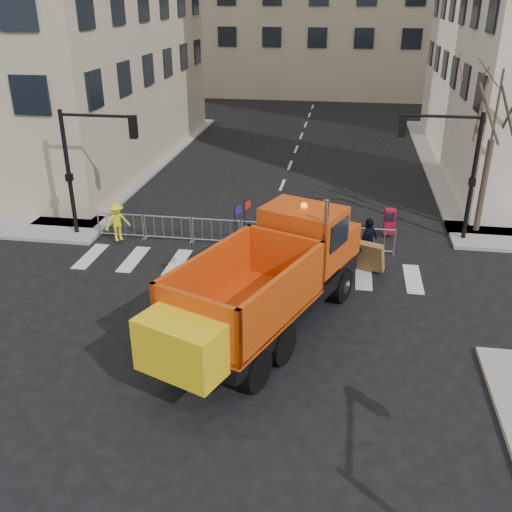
% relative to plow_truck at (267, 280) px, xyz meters
% --- Properties ---
extents(ground, '(120.00, 120.00, 0.00)m').
position_rel_plow_truck_xyz_m(ground, '(-1.28, -1.05, -1.82)').
color(ground, black).
rests_on(ground, ground).
extents(sidewalk_back, '(64.00, 5.00, 0.15)m').
position_rel_plow_truck_xyz_m(sidewalk_back, '(-1.28, 7.45, -1.75)').
color(sidewalk_back, gray).
rests_on(sidewalk_back, ground).
extents(traffic_light_left, '(0.18, 0.18, 5.40)m').
position_rel_plow_truck_xyz_m(traffic_light_left, '(-9.28, 6.45, 0.88)').
color(traffic_light_left, black).
rests_on(traffic_light_left, ground).
extents(traffic_light_right, '(0.18, 0.18, 5.40)m').
position_rel_plow_truck_xyz_m(traffic_light_right, '(7.22, 8.45, 0.88)').
color(traffic_light_right, black).
rests_on(traffic_light_right, ground).
extents(crowd_barriers, '(12.60, 0.60, 1.10)m').
position_rel_plow_truck_xyz_m(crowd_barriers, '(-2.03, 6.55, -1.27)').
color(crowd_barriers, '#9EA0A5').
rests_on(crowd_barriers, ground).
extents(street_tree, '(3.00, 3.00, 7.50)m').
position_rel_plow_truck_xyz_m(street_tree, '(7.92, 9.45, 1.93)').
color(street_tree, '#382B21').
rests_on(street_tree, ground).
extents(plow_truck, '(6.57, 10.83, 4.10)m').
position_rel_plow_truck_xyz_m(plow_truck, '(0.00, 0.00, 0.00)').
color(plow_truck, black).
rests_on(plow_truck, ground).
extents(cop_a, '(0.73, 0.51, 1.94)m').
position_rel_plow_truck_xyz_m(cop_a, '(1.33, 5.95, -0.85)').
color(cop_a, black).
rests_on(cop_a, ground).
extents(cop_b, '(1.17, 1.01, 2.06)m').
position_rel_plow_truck_xyz_m(cop_b, '(1.04, 3.93, -0.79)').
color(cop_b, black).
rests_on(cop_b, ground).
extents(cop_c, '(1.00, 1.22, 1.94)m').
position_rel_plow_truck_xyz_m(cop_c, '(3.13, 5.37, -0.85)').
color(cop_c, black).
rests_on(cop_c, ground).
extents(worker, '(1.19, 1.17, 1.64)m').
position_rel_plow_truck_xyz_m(worker, '(-7.12, 5.88, -0.85)').
color(worker, yellow).
rests_on(worker, sidewalk_back).
extents(newspaper_box, '(0.49, 0.45, 1.10)m').
position_rel_plow_truck_xyz_m(newspaper_box, '(4.10, 8.43, -1.12)').
color(newspaper_box, maroon).
rests_on(newspaper_box, sidewalk_back).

